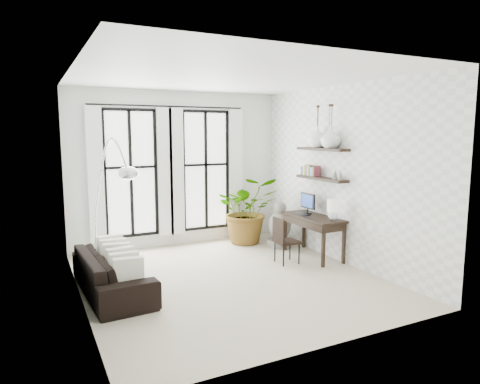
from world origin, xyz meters
TOP-DOWN VIEW (x-y plane):
  - floor at (0.00, 0.00)m, footprint 5.00×5.00m
  - ceiling at (0.00, 0.00)m, footprint 5.00×5.00m
  - wall_left at (-2.25, 0.00)m, footprint 0.00×5.00m
  - wall_right at (2.25, 0.00)m, footprint 0.00×5.00m
  - wall_back at (0.00, 2.50)m, footprint 4.50×0.00m
  - windows at (-0.20, 2.43)m, footprint 3.26×0.13m
  - wall_shelves at (2.11, 0.45)m, footprint 0.25×1.30m
  - sofa at (-1.80, 0.24)m, footprint 0.92×2.11m
  - throw_pillows at (-1.70, 0.24)m, footprint 0.40×1.52m
  - plant at (1.34, 1.93)m, footprint 1.58×1.47m
  - desk at (1.95, 0.37)m, footprint 0.57×1.34m
  - desk_chair at (1.22, 0.31)m, footprint 0.42×0.42m
  - arc_lamp at (-1.70, 0.67)m, footprint 0.72×1.08m
  - buddha at (1.78, 1.34)m, footprint 0.53×0.53m
  - vase_a at (2.11, 0.16)m, footprint 0.37×0.37m
  - vase_b at (2.11, 0.56)m, footprint 0.37×0.37m

SIDE VIEW (x-z plane):
  - floor at x=0.00m, z-range 0.00..0.00m
  - sofa at x=-1.80m, z-range 0.00..0.60m
  - buddha at x=1.78m, z-range -0.08..0.87m
  - desk_chair at x=1.22m, z-range 0.06..0.90m
  - throw_pillows at x=-1.70m, z-range 0.30..0.70m
  - plant at x=1.34m, z-range 0.00..1.44m
  - desk at x=1.95m, z-range 0.15..1.33m
  - windows at x=-0.20m, z-range 0.24..2.88m
  - wall_left at x=-2.25m, z-range -0.90..4.10m
  - wall_right at x=2.25m, z-range -0.90..4.10m
  - wall_back at x=0.00m, z-range -0.65..3.85m
  - wall_shelves at x=2.11m, z-range 1.43..2.03m
  - arc_lamp at x=-1.70m, z-range 0.61..2.89m
  - vase_a at x=2.11m, z-range 2.07..2.46m
  - vase_b at x=2.11m, z-range 2.07..2.46m
  - ceiling at x=0.00m, z-range 3.20..3.20m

